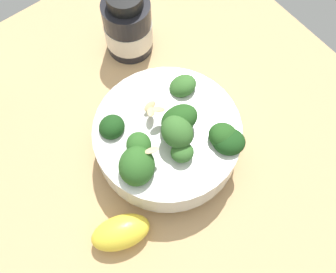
# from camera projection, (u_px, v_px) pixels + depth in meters

# --- Properties ---
(ground_plane) EXTENTS (0.62, 0.62, 0.04)m
(ground_plane) POSITION_uv_depth(u_px,v_px,m) (152.00, 137.00, 0.62)
(ground_plane) COLOR tan
(bowl_of_broccoli) EXTENTS (0.19, 0.19, 0.11)m
(bowl_of_broccoli) POSITION_uv_depth(u_px,v_px,m) (169.00, 137.00, 0.55)
(bowl_of_broccoli) COLOR white
(bowl_of_broccoli) RESTS_ON ground_plane
(lemon_wedge) EXTENTS (0.08, 0.07, 0.04)m
(lemon_wedge) POSITION_uv_depth(u_px,v_px,m) (121.00, 232.00, 0.52)
(lemon_wedge) COLOR yellow
(lemon_wedge) RESTS_ON ground_plane
(bottle_tall) EXTENTS (0.07, 0.07, 0.11)m
(bottle_tall) POSITION_uv_depth(u_px,v_px,m) (128.00, 26.00, 0.62)
(bottle_tall) COLOR black
(bottle_tall) RESTS_ON ground_plane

